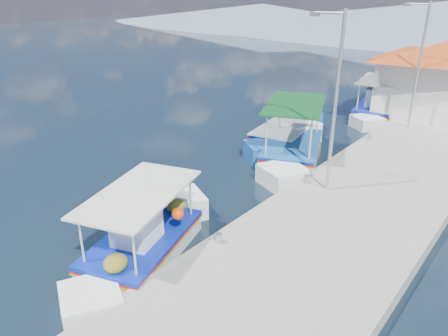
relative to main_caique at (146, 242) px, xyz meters
The scene contains 9 objects.
ground 4.70m from the main_caique, 116.50° to the left, with size 160.00×160.00×0.00m, color black.
quay 10.88m from the main_caique, 69.47° to the left, with size 5.00×44.00×0.50m, color #98968E.
bollards 9.59m from the main_caique, 79.70° to the left, with size 0.20×17.20×0.30m.
main_caique is the anchor object (origin of this frame).
caique_green_canopy 9.00m from the main_caique, 92.84° to the left, with size 4.13×6.98×2.84m.
caique_blue_hull 10.86m from the main_caique, 99.94° to the left, with size 2.90×7.14×1.29m.
caique_far 17.89m from the main_caique, 90.34° to the left, with size 2.85×6.86×2.44m.
lamp_post_near 7.47m from the main_caique, 68.61° to the left, with size 1.21×0.14×6.00m.
lamp_post_far 15.75m from the main_caique, 80.94° to the left, with size 1.21×0.14×6.00m.
Camera 1 is at (10.22, -10.67, 7.11)m, focal length 33.83 mm.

